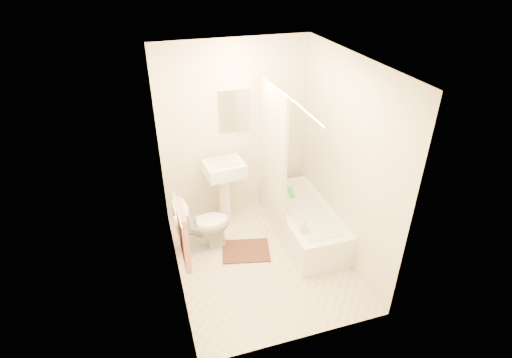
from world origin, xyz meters
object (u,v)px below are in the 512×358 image
object	(u,v)px
toilet	(203,225)
sink	(225,189)
bath_mat	(246,251)
bathtub	(304,221)
soap_bottle	(304,226)

from	to	relation	value
toilet	sink	distance (m)	0.66
sink	bath_mat	world-z (taller)	sink
toilet	bath_mat	xyz separation A→B (m)	(0.48, -0.26, -0.32)
bathtub	bath_mat	world-z (taller)	bathtub
bathtub	soap_bottle	distance (m)	0.58
toilet	soap_bottle	world-z (taller)	toilet
bath_mat	soap_bottle	distance (m)	0.86
toilet	bath_mat	distance (m)	0.64
sink	soap_bottle	world-z (taller)	sink
toilet	soap_bottle	xyz separation A→B (m)	(1.09, -0.61, 0.18)
bath_mat	soap_bottle	world-z (taller)	soap_bottle
sink	bath_mat	distance (m)	0.90
toilet	bathtub	world-z (taller)	toilet
soap_bottle	sink	bearing A→B (deg)	121.76
bathtub	bath_mat	xyz separation A→B (m)	(-0.82, -0.11, -0.20)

